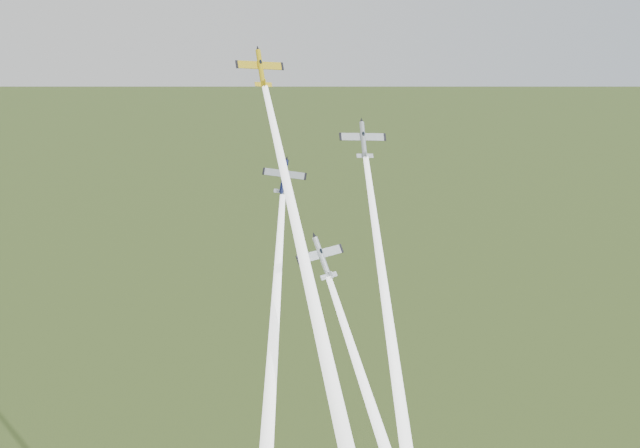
{
  "coord_description": "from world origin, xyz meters",
  "views": [
    {
      "loc": [
        -32.04,
        -121.7,
        128.81
      ],
      "look_at": [
        0.0,
        -6.0,
        92.0
      ],
      "focal_mm": 45.0,
      "sensor_mm": 36.0,
      "label": 1
    }
  ],
  "objects_px": {
    "plane_yellow": "(261,68)",
    "plane_navy": "(284,176)",
    "plane_silver_low": "(322,257)",
    "plane_silver_right": "(363,140)"
  },
  "relations": [
    {
      "from": "plane_yellow",
      "to": "plane_navy",
      "type": "xyz_separation_m",
      "value": [
        3.44,
        -0.26,
        -17.6
      ]
    },
    {
      "from": "plane_yellow",
      "to": "plane_silver_low",
      "type": "bearing_deg",
      "value": -71.15
    },
    {
      "from": "plane_silver_right",
      "to": "plane_silver_low",
      "type": "height_order",
      "value": "plane_silver_right"
    },
    {
      "from": "plane_silver_low",
      "to": "plane_navy",
      "type": "bearing_deg",
      "value": 84.54
    },
    {
      "from": "plane_yellow",
      "to": "plane_silver_right",
      "type": "distance_m",
      "value": 21.89
    },
    {
      "from": "plane_yellow",
      "to": "plane_silver_low",
      "type": "xyz_separation_m",
      "value": [
        6.48,
        -12.53,
        -27.76
      ]
    },
    {
      "from": "plane_yellow",
      "to": "plane_navy",
      "type": "distance_m",
      "value": 17.93
    },
    {
      "from": "plane_navy",
      "to": "plane_silver_right",
      "type": "distance_m",
      "value": 15.31
    },
    {
      "from": "plane_navy",
      "to": "plane_silver_right",
      "type": "bearing_deg",
      "value": 29.27
    },
    {
      "from": "plane_navy",
      "to": "plane_silver_right",
      "type": "height_order",
      "value": "plane_silver_right"
    }
  ]
}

